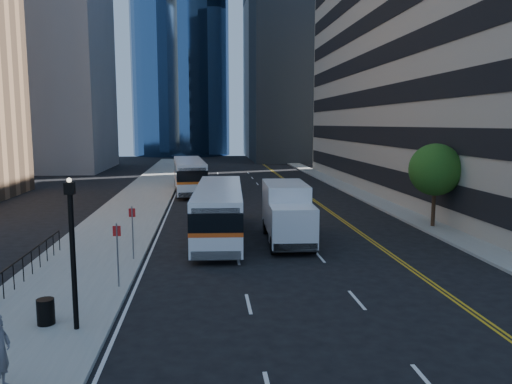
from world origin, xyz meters
TOP-DOWN VIEW (x-y plane):
  - ground at (0.00, 0.00)m, footprint 160.00×160.00m
  - sidewalk_west at (-10.50, 25.00)m, footprint 5.00×90.00m
  - sidewalk_east at (9.00, 25.00)m, footprint 2.00×90.00m
  - midrise_west at (-28.00, 52.00)m, footprint 18.00×18.00m
  - street_tree at (9.00, 8.00)m, footprint 3.20×3.20m
  - lamp_post at (-9.00, -6.00)m, footprint 0.28×0.28m
  - bus_front at (-4.28, 6.46)m, footprint 3.07×11.54m
  - bus_rear at (-6.60, 26.24)m, footprint 3.54×12.02m
  - box_truck at (-0.59, 5.30)m, footprint 2.51×6.67m
  - trash_can at (-10.04, -5.54)m, footprint 0.61×0.61m
  - pedestrian at (-9.85, -9.49)m, footprint 0.50×0.72m

SIDE VIEW (x-z plane):
  - ground at x=0.00m, z-range 0.00..0.00m
  - sidewalk_west at x=-10.50m, z-range 0.00..0.15m
  - sidewalk_east at x=9.00m, z-range 0.00..0.15m
  - trash_can at x=-10.04m, z-range 0.15..0.97m
  - pedestrian at x=-9.85m, z-range 0.15..2.03m
  - bus_front at x=-4.28m, z-range 0.14..3.08m
  - box_truck at x=-0.59m, z-range 0.09..3.24m
  - bus_rear at x=-6.60m, z-range 0.14..3.20m
  - lamp_post at x=-9.00m, z-range 0.44..5.00m
  - street_tree at x=9.00m, z-range 1.09..6.19m
  - midrise_west at x=-28.00m, z-range 0.00..35.00m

